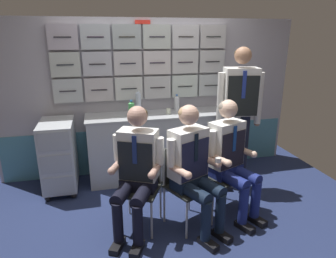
{
  "coord_description": "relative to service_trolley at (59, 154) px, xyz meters",
  "views": [
    {
      "loc": [
        -0.74,
        -2.77,
        1.95
      ],
      "look_at": [
        0.0,
        0.33,
        0.93
      ],
      "focal_mm": 32.18,
      "sensor_mm": 36.0,
      "label": 1
    }
  ],
  "objects": [
    {
      "name": "espresso_cup_small",
      "position": [
        1.44,
        0.07,
        0.46
      ],
      "size": [
        0.06,
        0.06,
        0.07
      ],
      "color": "silver",
      "rests_on": "galley_counter"
    },
    {
      "name": "service_trolley",
      "position": [
        0.0,
        0.0,
        0.0
      ],
      "size": [
        0.4,
        0.65,
        0.91
      ],
      "color": "black",
      "rests_on": "ground"
    },
    {
      "name": "galley_bulkhead",
      "position": [
        1.24,
        0.38,
        0.64
      ],
      "size": [
        4.2,
        0.14,
        2.15
      ],
      "color": "#A9A7B4",
      "rests_on": "ground"
    },
    {
      "name": "ground",
      "position": [
        1.26,
        -0.98,
        -0.51
      ],
      "size": [
        4.8,
        4.8,
        0.04
      ],
      "primitive_type": "cube",
      "color": "navy"
    },
    {
      "name": "folding_chair_center",
      "position": [
        1.34,
        -1.01,
        0.02
      ],
      "size": [
        0.53,
        0.53,
        0.84
      ],
      "color": "#A8AAAF",
      "rests_on": "ground"
    },
    {
      "name": "crew_member_left",
      "position": [
        0.84,
        -1.07,
        0.23
      ],
      "size": [
        0.6,
        0.71,
        1.3
      ],
      "color": "black",
      "rests_on": "ground"
    },
    {
      "name": "crew_member_standing",
      "position": [
        2.21,
        -0.45,
        0.61
      ],
      "size": [
        0.55,
        0.32,
        1.8
      ],
      "color": "black",
      "rests_on": "ground"
    },
    {
      "name": "crew_member_center",
      "position": [
        1.4,
        -1.15,
        0.23
      ],
      "size": [
        0.59,
        0.71,
        1.3
      ],
      "color": "black",
      "rests_on": "ground"
    },
    {
      "name": "water_bottle_blue_cap",
      "position": [
        1.6,
        0.22,
        0.53
      ],
      "size": [
        0.07,
        0.07,
        0.23
      ],
      "color": "silver",
      "rests_on": "galley_counter"
    },
    {
      "name": "paper_cup_tan",
      "position": [
        1.8,
        0.2,
        0.46
      ],
      "size": [
        0.07,
        0.07,
        0.07
      ],
      "color": "navy",
      "rests_on": "galley_counter"
    },
    {
      "name": "crew_member_right",
      "position": [
        1.88,
        -0.99,
        0.23
      ],
      "size": [
        0.58,
        0.71,
        1.29
      ],
      "color": "black",
      "rests_on": "ground"
    },
    {
      "name": "folding_chair_left",
      "position": [
        0.91,
        -0.93,
        0.02
      ],
      "size": [
        0.54,
        0.54,
        0.84
      ],
      "color": "#A8AAAF",
      "rests_on": "ground"
    },
    {
      "name": "water_bottle_short",
      "position": [
        0.94,
        0.01,
        0.53
      ],
      "size": [
        0.08,
        0.08,
        0.23
      ],
      "color": "#45A154",
      "rests_on": "galley_counter"
    },
    {
      "name": "folding_chair_right",
      "position": [
        1.82,
        -0.85,
        0.02
      ],
      "size": [
        0.52,
        0.52,
        0.84
      ],
      "color": "#A8AAAF",
      "rests_on": "ground"
    },
    {
      "name": "galley_counter",
      "position": [
        1.33,
        0.11,
        -0.03
      ],
      "size": [
        1.97,
        0.53,
        0.91
      ],
      "color": "#B5BAC0",
      "rests_on": "ground"
    },
    {
      "name": "water_bottle_tall",
      "position": [
        1.06,
        0.19,
        0.58
      ],
      "size": [
        0.07,
        0.07,
        0.32
      ],
      "color": "silver",
      "rests_on": "galley_counter"
    }
  ]
}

